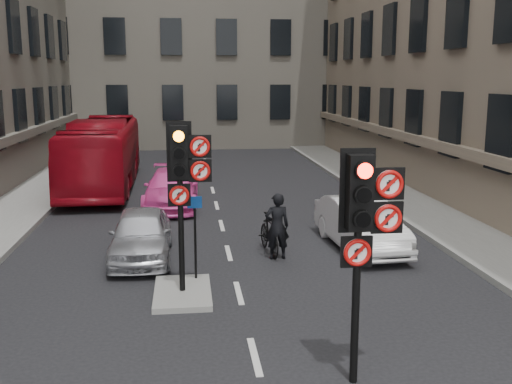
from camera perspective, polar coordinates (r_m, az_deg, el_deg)
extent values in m
cube|color=gray|center=(21.39, 16.17, -1.68)|extent=(3.00, 50.00, 0.16)
cube|color=gray|center=(13.01, -7.00, -9.50)|extent=(1.20, 2.00, 0.12)
cube|color=#696358|center=(45.54, -5.62, 17.70)|extent=(30.00, 14.00, 20.00)
cylinder|color=black|center=(9.21, 9.46, -10.78)|extent=(0.12, 0.12, 2.40)
cube|color=black|center=(8.72, 9.82, -0.03)|extent=(0.36, 0.28, 1.10)
cube|color=black|center=(8.84, 9.58, 0.13)|extent=(0.52, 0.03, 1.25)
cylinder|color=#FF1407|center=(8.43, 10.36, 1.99)|extent=(0.22, 0.01, 0.22)
cylinder|color=black|center=(8.49, 10.28, -0.34)|extent=(0.22, 0.01, 0.22)
cylinder|color=black|center=(8.56, 10.20, -2.64)|extent=(0.22, 0.01, 0.22)
cube|color=black|center=(8.81, 12.50, 0.77)|extent=(0.47, 0.05, 0.47)
cylinder|color=white|center=(8.77, 12.58, 0.73)|extent=(0.41, 0.02, 0.41)
torus|color=#BF0C0A|center=(8.76, 12.62, 0.71)|extent=(0.41, 0.06, 0.41)
cube|color=#BF0C0A|center=(8.75, 12.63, 0.70)|extent=(0.25, 0.01, 0.25)
cube|color=black|center=(8.91, 12.37, -2.39)|extent=(0.47, 0.05, 0.47)
cylinder|color=white|center=(8.87, 12.45, -2.45)|extent=(0.41, 0.02, 0.41)
torus|color=#BF0C0A|center=(8.86, 12.48, -2.48)|extent=(0.41, 0.06, 0.41)
cube|color=#BF0C0A|center=(8.85, 12.49, -2.48)|extent=(0.25, 0.01, 0.25)
cube|color=black|center=(8.90, 9.54, -5.63)|extent=(0.47, 0.05, 0.47)
cylinder|color=white|center=(8.87, 9.62, -5.70)|extent=(0.41, 0.02, 0.41)
torus|color=#BF0C0A|center=(8.85, 9.64, -5.73)|extent=(0.41, 0.06, 0.41)
cube|color=#BF0C0A|center=(8.85, 9.65, -5.74)|extent=(0.25, 0.01, 0.25)
cylinder|color=black|center=(12.63, -7.14, -4.14)|extent=(0.12, 0.12, 2.40)
cube|color=black|center=(12.30, -7.33, 3.76)|extent=(0.36, 0.28, 1.10)
cube|color=black|center=(12.43, -7.32, 3.84)|extent=(0.52, 0.03, 1.25)
cylinder|color=orange|center=(12.02, -7.38, 5.28)|extent=(0.22, 0.02, 0.22)
cylinder|color=black|center=(12.05, -7.34, 3.62)|extent=(0.22, 0.02, 0.22)
cylinder|color=black|center=(12.10, -7.30, 1.98)|extent=(0.22, 0.02, 0.22)
cube|color=black|center=(12.27, -5.38, 4.35)|extent=(0.47, 0.05, 0.47)
cylinder|color=white|center=(12.23, -5.37, 4.33)|extent=(0.41, 0.02, 0.41)
torus|color=#BF0C0A|center=(12.21, -5.37, 4.32)|extent=(0.41, 0.06, 0.41)
cube|color=#BF0C0A|center=(12.21, -5.37, 4.32)|extent=(0.25, 0.02, 0.25)
cube|color=black|center=(12.33, -5.33, 2.04)|extent=(0.47, 0.05, 0.47)
cylinder|color=white|center=(12.29, -5.33, 2.02)|extent=(0.41, 0.02, 0.41)
torus|color=#BF0C0A|center=(12.28, -5.33, 2.00)|extent=(0.41, 0.06, 0.41)
cube|color=#BF0C0A|center=(12.27, -5.33, 2.00)|extent=(0.25, 0.02, 0.25)
cube|color=black|center=(12.42, -7.32, -0.28)|extent=(0.47, 0.05, 0.47)
cylinder|color=white|center=(12.38, -7.32, -0.32)|extent=(0.41, 0.02, 0.41)
torus|color=#BF0C0A|center=(12.36, -7.33, -0.33)|extent=(0.41, 0.06, 0.41)
cube|color=#BF0C0A|center=(12.36, -7.33, -0.33)|extent=(0.25, 0.02, 0.25)
imported|color=#B2B3BA|center=(15.54, -10.89, -3.97)|extent=(1.55, 3.78, 1.28)
imported|color=silver|center=(16.42, 9.93, -3.01)|extent=(1.70, 4.20, 1.35)
imported|color=#E744A0|center=(21.53, -8.05, 0.30)|extent=(2.01, 4.60, 1.32)
imported|color=maroon|center=(25.74, -14.38, 3.55)|extent=(2.64, 10.37, 2.87)
imported|color=black|center=(15.75, 1.27, -4.00)|extent=(0.70, 1.81, 1.06)
imported|color=black|center=(15.22, 2.02, -3.27)|extent=(0.63, 0.42, 1.71)
cylinder|color=black|center=(13.43, -5.81, -4.42)|extent=(0.06, 0.06, 1.85)
cube|color=navy|center=(13.19, -5.88, -0.98)|extent=(0.32, 0.04, 0.26)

